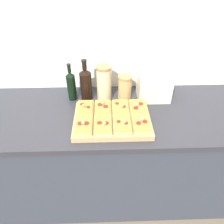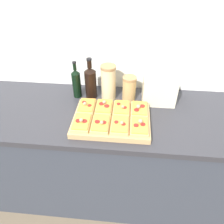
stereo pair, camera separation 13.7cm
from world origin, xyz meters
name	(u,v)px [view 2 (the right image)]	position (x,y,z in m)	size (l,w,h in m)	color
ground_plane	(107,222)	(0.00, 0.00, 0.00)	(12.00, 12.00, 0.00)	brown
wall_back	(115,40)	(0.00, 0.67, 1.25)	(6.00, 0.06, 2.50)	silver
kitchen_counter	(110,155)	(0.00, 0.32, 0.44)	(2.63, 0.67, 0.89)	#333842
cutting_board	(112,120)	(0.02, 0.22, 0.91)	(0.48, 0.35, 0.04)	tan
pizza_slice_back_left	(87,106)	(-0.15, 0.30, 0.94)	(0.10, 0.16, 0.05)	tan
pizza_slice_back_midleft	(104,107)	(-0.04, 0.30, 0.94)	(0.10, 0.16, 0.05)	tan
pizza_slice_back_midright	(122,108)	(0.08, 0.30, 0.94)	(0.10, 0.16, 0.05)	tan
pizza_slice_back_right	(139,109)	(0.19, 0.30, 0.94)	(0.10, 0.16, 0.05)	tan
pizza_slice_front_left	(82,123)	(-0.15, 0.14, 0.94)	(0.10, 0.16, 0.05)	tan
pizza_slice_front_midleft	(101,124)	(-0.04, 0.14, 0.94)	(0.10, 0.16, 0.05)	tan
pizza_slice_front_midright	(120,125)	(0.08, 0.14, 0.94)	(0.10, 0.16, 0.05)	tan
pizza_slice_front_right	(139,126)	(0.19, 0.14, 0.94)	(0.10, 0.16, 0.06)	tan
olive_oil_bottle	(76,83)	(-0.26, 0.49, 1.00)	(0.06, 0.06, 0.27)	black
wine_bottle	(91,82)	(-0.15, 0.49, 1.01)	(0.08, 0.08, 0.30)	black
grain_jar_tall	(108,82)	(-0.03, 0.49, 1.02)	(0.11, 0.11, 0.25)	beige
grain_jar_short	(129,88)	(0.12, 0.49, 0.98)	(0.10, 0.10, 0.18)	tan
toaster_oven	(159,89)	(0.33, 0.49, 0.98)	(0.25, 0.18, 0.19)	beige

